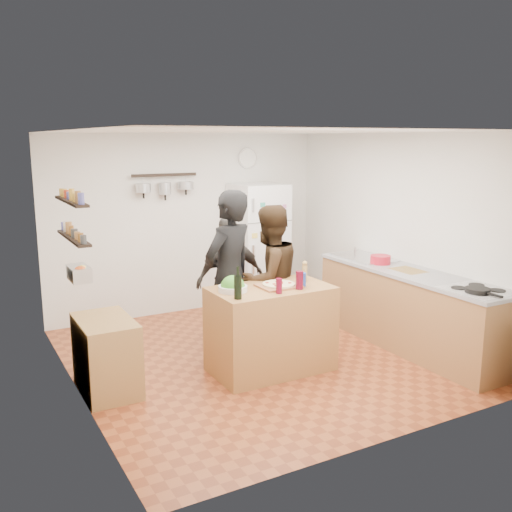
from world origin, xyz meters
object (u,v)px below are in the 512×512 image
red_bowl (380,260)px  wine_bottle (238,287)px  pepper_mill (305,273)px  salad_bowl (233,289)px  person_center (269,280)px  person_back (230,279)px  wall_clock (247,158)px  counter_run (409,310)px  skillet (478,290)px  salt_canister (302,280)px  side_table (106,355)px  prep_island (271,329)px  fridge (258,246)px  person_left (229,276)px

red_bowl → wine_bottle: bearing=-166.9°
wine_bottle → pepper_mill: 0.99m
salad_bowl → red_bowl: 2.17m
red_bowl → person_center: bearing=172.6°
person_back → wall_clock: bearing=-128.0°
red_bowl → counter_run: bearing=-84.0°
person_back → skillet: 2.79m
salt_canister → wall_clock: 2.92m
salt_canister → red_bowl: 1.49m
person_back → salt_canister: bearing=99.6°
salt_canister → side_table: bearing=167.3°
prep_island → salt_canister: 0.62m
person_center → wall_clock: wall_clock is taller
person_center → salt_canister: bearing=81.4°
wine_bottle → side_table: size_ratio=0.29×
person_back → fridge: 1.47m
prep_island → salad_bowl: salad_bowl is taller
person_center → wine_bottle: bearing=31.0°
person_center → salad_bowl: bearing=20.8°
person_center → person_left: bearing=-12.5°
salad_bowl → pepper_mill: bearing=0.0°
fridge → side_table: bearing=-146.2°
person_back → counter_run: bearing=142.0°
wall_clock → person_back: bearing=-125.1°
pepper_mill → person_back: (-0.41, 0.99, -0.23)m
person_center → skillet: bearing=117.8°
salad_bowl → counter_run: salad_bowl is taller
salad_bowl → side_table: salad_bowl is taller
wine_bottle → counter_run: (2.28, 0.04, -0.58)m
skillet → wall_clock: 3.91m
person_left → counter_run: person_left is taller
prep_island → wine_bottle: bearing=-156.3°
pepper_mill → person_left: (-0.69, 0.45, -0.05)m
salad_bowl → counter_run: (2.20, -0.23, -0.49)m
wall_clock → skillet: bearing=-79.9°
salad_bowl → side_table: 1.39m
wine_bottle → salt_canister: size_ratio=1.59×
person_center → wall_clock: (0.77, 1.96, 1.30)m
salad_bowl → red_bowl: red_bowl is taller
pepper_mill → person_back: bearing=112.4°
prep_island → person_back: 1.09m
person_left → side_table: person_left is taller
prep_island → wall_clock: wall_clock is taller
fridge → wall_clock: (0.00, 0.33, 1.25)m
person_left → person_center: person_left is taller
person_center → prep_island: bearing=49.8°
salad_bowl → person_back: size_ratio=0.19×
person_back → skillet: (1.64, -2.25, 0.18)m
pepper_mill → counter_run: 1.46m
wine_bottle → skillet: (2.18, -0.99, -0.08)m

